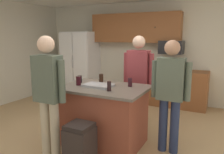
{
  "coord_description": "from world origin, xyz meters",
  "views": [
    {
      "loc": [
        1.84,
        -3.15,
        1.75
      ],
      "look_at": [
        0.13,
        0.22,
        1.05
      ],
      "focal_mm": 36.73,
      "sensor_mm": 36.0,
      "label": 1
    }
  ],
  "objects_px": {
    "glass_short_whisky": "(130,82)",
    "person_host_foreground": "(48,90)",
    "person_guest_by_door": "(170,89)",
    "person_guest_right": "(138,76)",
    "refrigerator": "(80,64)",
    "glass_stout_tall": "(78,81)",
    "microwave_over_range": "(171,47)",
    "tumbler_amber": "(80,79)",
    "kitchen_island": "(104,115)",
    "glass_pilsner": "(109,86)",
    "glass_dark_ale": "(101,78)",
    "serving_tray": "(98,85)",
    "trash_bin": "(80,146)"
  },
  "relations": [
    {
      "from": "glass_short_whisky",
      "to": "trash_bin",
      "type": "bearing_deg",
      "value": -107.85
    },
    {
      "from": "microwave_over_range",
      "to": "person_host_foreground",
      "type": "distance_m",
      "value": 3.48
    },
    {
      "from": "kitchen_island",
      "to": "serving_tray",
      "type": "height_order",
      "value": "serving_tray"
    },
    {
      "from": "microwave_over_range",
      "to": "tumbler_amber",
      "type": "distance_m",
      "value": 2.71
    },
    {
      "from": "glass_stout_tall",
      "to": "glass_pilsner",
      "type": "distance_m",
      "value": 0.63
    },
    {
      "from": "microwave_over_range",
      "to": "glass_short_whisky",
      "type": "xyz_separation_m",
      "value": [
        -0.1,
        -2.38,
        -0.44
      ]
    },
    {
      "from": "microwave_over_range",
      "to": "glass_pilsner",
      "type": "height_order",
      "value": "microwave_over_range"
    },
    {
      "from": "person_guest_right",
      "to": "refrigerator",
      "type": "bearing_deg",
      "value": -105.03
    },
    {
      "from": "microwave_over_range",
      "to": "glass_short_whisky",
      "type": "distance_m",
      "value": 2.42
    },
    {
      "from": "kitchen_island",
      "to": "glass_stout_tall",
      "type": "bearing_deg",
      "value": -167.23
    },
    {
      "from": "person_host_foreground",
      "to": "serving_tray",
      "type": "height_order",
      "value": "person_host_foreground"
    },
    {
      "from": "glass_short_whisky",
      "to": "glass_pilsner",
      "type": "distance_m",
      "value": 0.44
    },
    {
      "from": "person_guest_right",
      "to": "glass_dark_ale",
      "type": "distance_m",
      "value": 0.7
    },
    {
      "from": "person_guest_by_door",
      "to": "trash_bin",
      "type": "distance_m",
      "value": 1.5
    },
    {
      "from": "microwave_over_range",
      "to": "glass_short_whisky",
      "type": "height_order",
      "value": "microwave_over_range"
    },
    {
      "from": "microwave_over_range",
      "to": "person_guest_right",
      "type": "xyz_separation_m",
      "value": [
        -0.18,
        -1.78,
        -0.44
      ]
    },
    {
      "from": "kitchen_island",
      "to": "refrigerator",
      "type": "bearing_deg",
      "value": 130.94
    },
    {
      "from": "glass_stout_tall",
      "to": "serving_tray",
      "type": "distance_m",
      "value": 0.35
    },
    {
      "from": "refrigerator",
      "to": "serving_tray",
      "type": "height_order",
      "value": "refrigerator"
    },
    {
      "from": "person_host_foreground",
      "to": "glass_dark_ale",
      "type": "relative_size",
      "value": 12.66
    },
    {
      "from": "glass_short_whisky",
      "to": "glass_dark_ale",
      "type": "relative_size",
      "value": 0.98
    },
    {
      "from": "trash_bin",
      "to": "kitchen_island",
      "type": "bearing_deg",
      "value": 94.69
    },
    {
      "from": "microwave_over_range",
      "to": "person_guest_right",
      "type": "relative_size",
      "value": 0.32
    },
    {
      "from": "glass_short_whisky",
      "to": "tumbler_amber",
      "type": "relative_size",
      "value": 1.11
    },
    {
      "from": "glass_short_whisky",
      "to": "person_host_foreground",
      "type": "bearing_deg",
      "value": -130.86
    },
    {
      "from": "person_guest_right",
      "to": "glass_stout_tall",
      "type": "bearing_deg",
      "value": -18.34
    },
    {
      "from": "microwave_over_range",
      "to": "glass_dark_ale",
      "type": "relative_size",
      "value": 4.08
    },
    {
      "from": "person_host_foreground",
      "to": "person_guest_by_door",
      "type": "relative_size",
      "value": 1.04
    },
    {
      "from": "person_guest_right",
      "to": "person_guest_by_door",
      "type": "bearing_deg",
      "value": 69.59
    },
    {
      "from": "microwave_over_range",
      "to": "kitchen_island",
      "type": "bearing_deg",
      "value": -100.28
    },
    {
      "from": "person_host_foreground",
      "to": "serving_tray",
      "type": "relative_size",
      "value": 3.95
    },
    {
      "from": "person_guest_right",
      "to": "glass_pilsner",
      "type": "distance_m",
      "value": 1.01
    },
    {
      "from": "kitchen_island",
      "to": "person_guest_by_door",
      "type": "height_order",
      "value": "person_guest_by_door"
    },
    {
      "from": "kitchen_island",
      "to": "person_host_foreground",
      "type": "distance_m",
      "value": 1.02
    },
    {
      "from": "tumbler_amber",
      "to": "trash_bin",
      "type": "bearing_deg",
      "value": -56.08
    },
    {
      "from": "trash_bin",
      "to": "person_host_foreground",
      "type": "bearing_deg",
      "value": 178.66
    },
    {
      "from": "glass_dark_ale",
      "to": "glass_pilsner",
      "type": "bearing_deg",
      "value": -50.38
    },
    {
      "from": "microwave_over_range",
      "to": "person_host_foreground",
      "type": "relative_size",
      "value": 0.32
    },
    {
      "from": "glass_pilsner",
      "to": "trash_bin",
      "type": "xyz_separation_m",
      "value": [
        -0.15,
        -0.55,
        -0.71
      ]
    },
    {
      "from": "refrigerator",
      "to": "kitchen_island",
      "type": "distance_m",
      "value": 3.28
    },
    {
      "from": "refrigerator",
      "to": "person_guest_right",
      "type": "height_order",
      "value": "refrigerator"
    },
    {
      "from": "person_host_foreground",
      "to": "person_guest_by_door",
      "type": "height_order",
      "value": "person_host_foreground"
    },
    {
      "from": "refrigerator",
      "to": "glass_dark_ale",
      "type": "xyz_separation_m",
      "value": [
        1.93,
        -2.16,
        0.1
      ]
    },
    {
      "from": "trash_bin",
      "to": "person_guest_right",
      "type": "bearing_deg",
      "value": 81.98
    },
    {
      "from": "microwave_over_range",
      "to": "glass_short_whisky",
      "type": "relative_size",
      "value": 4.18
    },
    {
      "from": "glass_short_whisky",
      "to": "glass_stout_tall",
      "type": "relative_size",
      "value": 0.93
    },
    {
      "from": "refrigerator",
      "to": "trash_bin",
      "type": "relative_size",
      "value": 3.01
    },
    {
      "from": "trash_bin",
      "to": "glass_short_whisky",
      "type": "bearing_deg",
      "value": 72.15
    },
    {
      "from": "microwave_over_range",
      "to": "trash_bin",
      "type": "height_order",
      "value": "microwave_over_range"
    },
    {
      "from": "kitchen_island",
      "to": "person_guest_by_door",
      "type": "xyz_separation_m",
      "value": [
        1.0,
        0.2,
        0.49
      ]
    }
  ]
}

